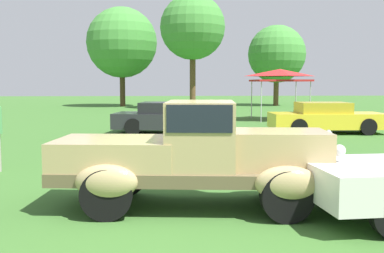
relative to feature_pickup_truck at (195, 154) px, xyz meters
name	(u,v)px	position (x,y,z in m)	size (l,w,h in m)	color
ground_plane	(193,207)	(-0.04, 0.03, -0.87)	(120.00, 120.00, 0.00)	#386628
feature_pickup_truck	(195,154)	(0.00, 0.00, 0.00)	(4.53, 2.15, 1.70)	brown
show_car_charcoal	(169,118)	(-0.34, 10.55, -0.27)	(4.55, 2.37, 1.22)	#28282D
show_car_yellow	(326,118)	(5.86, 10.18, -0.27)	(4.45, 1.81, 1.22)	yellow
canopy_tent_left_field	(280,74)	(5.60, 16.40, 1.56)	(2.78, 2.78, 2.71)	#B7B7BC
treeline_far_left	(122,43)	(-4.01, 30.67, 4.41)	(5.81, 5.81, 8.19)	#47331E
treeline_mid_left	(193,27)	(1.63, 26.92, 5.24)	(4.89, 4.89, 8.58)	brown
treeline_center	(277,54)	(9.12, 31.17, 3.55)	(4.93, 4.93, 6.90)	brown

